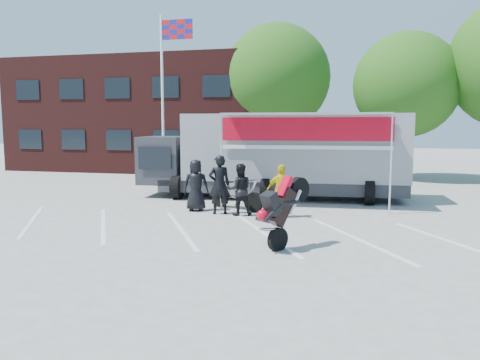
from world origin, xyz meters
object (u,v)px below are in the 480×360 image
at_px(spectator_leather_c, 240,190).
at_px(spectator_hivis, 282,191).
at_px(stunt_bike_rider, 295,246).
at_px(spectator_leather_b, 219,185).
at_px(flagpole, 167,79).
at_px(parked_motorcycle, 237,209).
at_px(tree_left, 277,78).
at_px(transporter_truck, 281,198).
at_px(spectator_leather_a, 196,185).
at_px(tree_mid, 406,85).

xyz_separation_m(spectator_leather_c, spectator_hivis, (1.36, -0.00, 0.00)).
xyz_separation_m(stunt_bike_rider, spectator_leather_b, (-2.91, 3.51, 0.96)).
height_order(flagpole, parked_motorcycle, flagpole).
bearing_deg(tree_left, parked_motorcycle, -87.19).
relative_size(flagpole, spectator_leather_b, 4.16).
relative_size(flagpole, transporter_truck, 0.77).
relative_size(tree_left, spectator_leather_b, 4.49).
height_order(tree_left, parked_motorcycle, tree_left).
bearing_deg(parked_motorcycle, spectator_leather_a, 141.17).
height_order(flagpole, spectator_hivis, flagpole).
bearing_deg(stunt_bike_rider, parked_motorcycle, 154.84).
bearing_deg(stunt_bike_rider, tree_left, 135.86).
distance_m(flagpole, spectator_leather_b, 8.93).
height_order(flagpole, tree_mid, flagpole).
xyz_separation_m(flagpole, transporter_truck, (5.91, -2.81, -5.05)).
distance_m(stunt_bike_rider, spectator_leather_b, 4.66).
bearing_deg(spectator_leather_c, tree_left, -106.41).
bearing_deg(stunt_bike_rider, spectator_leather_c, 157.76).
relative_size(parked_motorcycle, spectator_leather_b, 1.16).
distance_m(flagpole, spectator_hivis, 10.23).
bearing_deg(tree_mid, spectator_leather_b, -120.40).
distance_m(spectator_leather_a, spectator_leather_b, 0.97).
xyz_separation_m(spectator_leather_a, spectator_hivis, (2.97, -0.42, -0.04)).
distance_m(stunt_bike_rider, spectator_leather_c, 4.15).
distance_m(tree_left, stunt_bike_rider, 17.29).
xyz_separation_m(tree_left, tree_mid, (7.00, -1.00, -0.62)).
bearing_deg(tree_mid, flagpole, -156.03).
distance_m(tree_mid, stunt_bike_rider, 16.33).
distance_m(spectator_leather_b, spectator_leather_c, 0.72).
bearing_deg(tree_left, spectator_leather_a, -93.25).
bearing_deg(parked_motorcycle, tree_mid, -5.33).
xyz_separation_m(transporter_truck, parked_motorcycle, (-1.10, -2.83, 0.00)).
bearing_deg(spectator_leather_a, spectator_hivis, 159.22).
xyz_separation_m(tree_left, spectator_leather_a, (-0.70, -12.24, -4.69)).
xyz_separation_m(spectator_leather_b, spectator_leather_c, (0.70, -0.10, -0.13)).
height_order(tree_mid, spectator_leather_c, tree_mid).
relative_size(spectator_leather_b, spectator_leather_c, 1.16).
bearing_deg(stunt_bike_rider, flagpole, 161.05).
relative_size(flagpole, parked_motorcycle, 3.58).
height_order(tree_mid, transporter_truck, tree_mid).
height_order(tree_mid, spectator_hivis, tree_mid).
height_order(stunt_bike_rider, spectator_leather_c, spectator_leather_c).
bearing_deg(spectator_hivis, tree_left, -69.77).
height_order(tree_mid, stunt_bike_rider, tree_mid).
bearing_deg(tree_left, spectator_leather_b, -89.00).
bearing_deg(tree_left, spectator_hivis, -79.81).
bearing_deg(parked_motorcycle, tree_left, 28.62).
bearing_deg(flagpole, spectator_leather_b, -55.77).
bearing_deg(tree_left, flagpole, -125.28).
bearing_deg(spectator_hivis, spectator_leather_a, 2.01).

